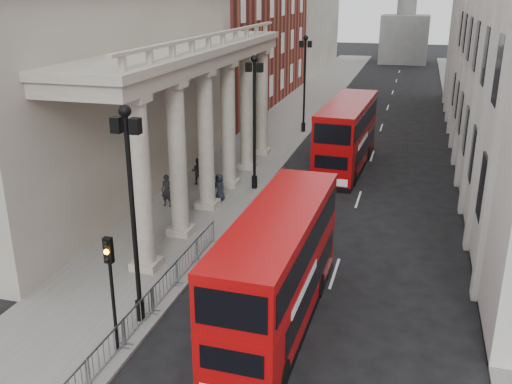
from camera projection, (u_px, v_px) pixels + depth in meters
name	position (u px, v px, depth m)	size (l,w,h in m)	color
sidewalk_west	(260.00, 147.00, 46.13)	(6.00, 140.00, 0.12)	slate
sidewalk_east	(476.00, 163.00, 41.93)	(3.00, 140.00, 0.12)	slate
kerb	(295.00, 149.00, 45.37)	(0.20, 140.00, 0.14)	slate
portico_building	(91.00, 94.00, 35.16)	(9.00, 28.00, 12.00)	gray
brick_building	(237.00, 0.00, 60.70)	(9.00, 32.00, 22.00)	maroon
west_building_far	(298.00, 4.00, 90.07)	(9.00, 30.00, 20.00)	gray
lamp_post_south	(132.00, 203.00, 20.31)	(1.05, 0.44, 8.32)	black
lamp_post_mid	(254.00, 114.00, 34.82)	(1.05, 0.44, 8.32)	black
lamp_post_north	(305.00, 77.00, 49.34)	(1.05, 0.44, 8.32)	black
traffic_light	(110.00, 274.00, 19.06)	(0.28, 0.33, 4.30)	black
crowd_barriers	(124.00, 333.00, 20.05)	(0.50, 18.75, 1.10)	gray
bus_near	(278.00, 267.00, 21.13)	(2.77, 10.54, 4.53)	#AF0809
bus_far	(347.00, 134.00, 40.13)	(3.19, 11.15, 4.76)	#930608
pedestrian_a	(167.00, 191.00, 33.07)	(0.69, 0.46, 1.90)	black
pedestrian_b	(198.00, 171.00, 36.88)	(0.85, 0.66, 1.75)	black
pedestrian_c	(220.00, 187.00, 34.05)	(0.80, 0.52, 1.65)	black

